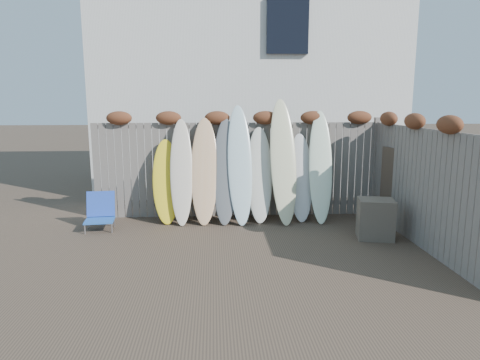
{
  "coord_description": "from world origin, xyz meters",
  "views": [
    {
      "loc": [
        -0.48,
        -6.57,
        2.43
      ],
      "look_at": [
        0.0,
        1.2,
        1.0
      ],
      "focal_mm": 32.0,
      "sensor_mm": 36.0,
      "label": 1
    }
  ],
  "objects": [
    {
      "name": "wooden_crate",
      "position": [
        2.4,
        0.68,
        0.36
      ],
      "size": [
        0.71,
        0.63,
        0.72
      ],
      "primitive_type": "cube",
      "rotation": [
        0.0,
        0.0,
        -0.21
      ],
      "color": "#726455",
      "rests_on": "ground"
    },
    {
      "name": "ground",
      "position": [
        0.0,
        0.0,
        0.0
      ],
      "size": [
        80.0,
        80.0,
        0.0
      ],
      "primitive_type": "plane",
      "color": "#493A2D"
    },
    {
      "name": "house",
      "position": [
        0.5,
        6.5,
        3.2
      ],
      "size": [
        8.5,
        5.5,
        6.33
      ],
      "color": "silver",
      "rests_on": "ground"
    },
    {
      "name": "beach_chair",
      "position": [
        -2.68,
        1.59,
        0.33
      ],
      "size": [
        0.59,
        0.62,
        0.71
      ],
      "color": "blue",
      "rests_on": "ground"
    },
    {
      "name": "surfboard_0",
      "position": [
        -1.45,
        2.0,
        0.84
      ],
      "size": [
        0.6,
        0.65,
        1.68
      ],
      "primitive_type": "ellipsoid",
      "rotation": [
        -0.31,
        0.0,
        0.09
      ],
      "color": "yellow",
      "rests_on": "ground"
    },
    {
      "name": "surfboard_7",
      "position": [
        1.31,
        2.02,
        0.89
      ],
      "size": [
        0.51,
        0.65,
        1.78
      ],
      "primitive_type": "ellipsoid",
      "rotation": [
        -0.31,
        0.0,
        -0.03
      ],
      "color": "silver",
      "rests_on": "ground"
    },
    {
      "name": "surfboard_1",
      "position": [
        -1.13,
        1.95,
        1.05
      ],
      "size": [
        0.48,
        0.75,
        2.09
      ],
      "primitive_type": "ellipsoid",
      "rotation": [
        -0.31,
        0.0,
        0.03
      ],
      "color": "beige",
      "rests_on": "ground"
    },
    {
      "name": "lattice_panel",
      "position": [
        3.04,
        1.27,
        0.77
      ],
      "size": [
        0.29,
        1.01,
        1.55
      ],
      "primitive_type": "cube",
      "rotation": [
        0.0,
        0.0,
        0.24
      ],
      "color": "brown",
      "rests_on": "ground"
    },
    {
      "name": "surfboard_6",
      "position": [
        0.92,
        1.91,
        1.25
      ],
      "size": [
        0.58,
        0.9,
        2.49
      ],
      "primitive_type": "ellipsoid",
      "rotation": [
        -0.31,
        0.0,
        0.06
      ],
      "color": "beige",
      "rests_on": "ground"
    },
    {
      "name": "surfboard_4",
      "position": [
        0.04,
        1.93,
        1.18
      ],
      "size": [
        0.54,
        0.86,
        2.37
      ],
      "primitive_type": "ellipsoid",
      "rotation": [
        -0.31,
        0.0,
        0.06
      ],
      "color": "silver",
      "rests_on": "ground"
    },
    {
      "name": "surfboard_3",
      "position": [
        -0.25,
        1.94,
        1.05
      ],
      "size": [
        0.54,
        0.78,
        2.11
      ],
      "primitive_type": "ellipsoid",
      "rotation": [
        -0.31,
        0.0,
        -0.08
      ],
      "color": "#5D5F62",
      "rests_on": "ground"
    },
    {
      "name": "right_fence",
      "position": [
        2.99,
        0.25,
        1.14
      ],
      "size": [
        0.28,
        4.4,
        2.24
      ],
      "color": "slate",
      "rests_on": "ground"
    },
    {
      "name": "surfboard_5",
      "position": [
        0.45,
        2.01,
        0.96
      ],
      "size": [
        0.54,
        0.7,
        1.92
      ],
      "primitive_type": "ellipsoid",
      "rotation": [
        -0.31,
        0.0,
        -0.03
      ],
      "color": "silver",
      "rests_on": "ground"
    },
    {
      "name": "back_fence",
      "position": [
        0.06,
        2.39,
        1.18
      ],
      "size": [
        6.05,
        0.28,
        2.24
      ],
      "color": "slate",
      "rests_on": "ground"
    },
    {
      "name": "surfboard_8",
      "position": [
        1.69,
        1.93,
        1.13
      ],
      "size": [
        0.54,
        0.83,
        2.25
      ],
      "primitive_type": "ellipsoid",
      "rotation": [
        -0.31,
        0.0,
        -0.1
      ],
      "color": "white",
      "rests_on": "ground"
    },
    {
      "name": "surfboard_2",
      "position": [
        -0.67,
        1.96,
        1.06
      ],
      "size": [
        0.58,
        0.77,
        2.12
      ],
      "primitive_type": "ellipsoid",
      "rotation": [
        -0.31,
        0.0,
        -0.05
      ],
      "color": "#E3B87D",
      "rests_on": "ground"
    }
  ]
}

